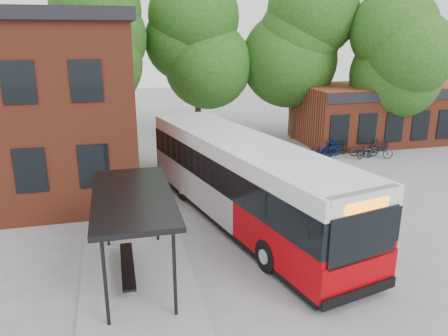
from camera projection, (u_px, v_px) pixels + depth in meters
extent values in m
plane|color=gray|center=(261.00, 248.00, 16.03)|extent=(100.00, 100.00, 0.00)
imported|color=black|center=(308.00, 151.00, 27.37)|extent=(1.71, 0.74, 0.87)
imported|color=#05145C|center=(330.00, 149.00, 27.54)|extent=(1.90, 0.96, 1.10)
imported|color=black|center=(322.00, 150.00, 27.38)|extent=(1.88, 0.79, 0.96)
imported|color=black|center=(338.00, 148.00, 27.99)|extent=(1.65, 0.60, 0.97)
imported|color=black|center=(363.00, 149.00, 27.75)|extent=(1.90, 1.24, 0.94)
imported|color=black|center=(365.00, 152.00, 27.25)|extent=(1.54, 0.90, 0.89)
imported|color=#2F2E32|center=(378.00, 151.00, 27.25)|extent=(1.95, 1.28, 0.97)
imported|color=black|center=(380.00, 145.00, 28.65)|extent=(1.62, 0.71, 0.94)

